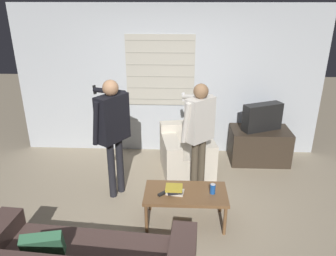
# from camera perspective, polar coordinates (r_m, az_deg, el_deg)

# --- Properties ---
(ground_plane) EXTENTS (16.00, 16.00, 0.00)m
(ground_plane) POSITION_cam_1_polar(r_m,az_deg,el_deg) (4.36, -1.08, -15.35)
(ground_plane) COLOR gray
(wall_back) EXTENTS (5.20, 0.08, 2.55)m
(wall_back) POSITION_cam_1_polar(r_m,az_deg,el_deg) (5.65, 0.05, 8.11)
(wall_back) COLOR #ADB2B7
(wall_back) RESTS_ON ground_plane
(armchair_beige) EXTENTS (0.91, 0.97, 0.73)m
(armchair_beige) POSITION_cam_1_polar(r_m,az_deg,el_deg) (5.29, 3.24, -4.29)
(armchair_beige) COLOR beige
(armchair_beige) RESTS_ON ground_plane
(coffee_table) EXTENTS (1.01, 0.53, 0.43)m
(coffee_table) POSITION_cam_1_polar(r_m,az_deg,el_deg) (4.09, 3.09, -11.59)
(coffee_table) COLOR brown
(coffee_table) RESTS_ON ground_plane
(tv_stand) EXTENTS (0.97, 0.59, 0.57)m
(tv_stand) POSITION_cam_1_polar(r_m,az_deg,el_deg) (5.78, 15.58, -2.91)
(tv_stand) COLOR #33281E
(tv_stand) RESTS_ON ground_plane
(tv) EXTENTS (0.68, 0.45, 0.45)m
(tv) POSITION_cam_1_polar(r_m,az_deg,el_deg) (5.59, 16.09, 1.86)
(tv) COLOR black
(tv) RESTS_ON tv_stand
(person_left_standing) EXTENTS (0.59, 0.82, 1.67)m
(person_left_standing) POSITION_cam_1_polar(r_m,az_deg,el_deg) (4.39, -9.68, 0.64)
(person_left_standing) COLOR black
(person_left_standing) RESTS_ON ground_plane
(person_right_standing) EXTENTS (0.48, 0.80, 1.59)m
(person_right_standing) POSITION_cam_1_polar(r_m,az_deg,el_deg) (4.47, 5.41, 0.39)
(person_right_standing) COLOR #4C4233
(person_right_standing) RESTS_ON ground_plane
(book_stack) EXTENTS (0.23, 0.20, 0.09)m
(book_stack) POSITION_cam_1_polar(r_m,az_deg,el_deg) (4.02, 1.11, -10.70)
(book_stack) COLOR beige
(book_stack) RESTS_ON coffee_table
(soda_can) EXTENTS (0.07, 0.07, 0.13)m
(soda_can) POSITION_cam_1_polar(r_m,az_deg,el_deg) (4.04, 7.79, -10.44)
(soda_can) COLOR #194C9E
(soda_can) RESTS_ON coffee_table
(spare_remote) EXTENTS (0.12, 0.12, 0.02)m
(spare_remote) POSITION_cam_1_polar(r_m,az_deg,el_deg) (4.02, -0.96, -11.33)
(spare_remote) COLOR black
(spare_remote) RESTS_ON coffee_table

